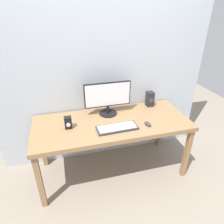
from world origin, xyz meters
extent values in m
plane|color=gray|center=(0.00, 0.00, 0.00)|extent=(6.00, 6.00, 0.00)
cube|color=#B2BCC6|center=(0.00, 0.40, 1.50)|extent=(2.64, 0.04, 3.00)
cube|color=#936D47|center=(0.00, 0.00, 0.69)|extent=(1.73, 0.72, 0.05)
cube|color=#936D47|center=(-0.82, -0.32, 0.33)|extent=(0.05, 0.05, 0.67)
cube|color=#936D47|center=(0.82, -0.32, 0.33)|extent=(0.05, 0.05, 0.67)
cube|color=#936D47|center=(-0.82, 0.32, 0.33)|extent=(0.05, 0.05, 0.67)
cube|color=#936D47|center=(0.82, 0.32, 0.33)|extent=(0.05, 0.05, 0.67)
cylinder|color=black|center=(0.00, 0.18, 0.72)|extent=(0.21, 0.21, 0.02)
cylinder|color=black|center=(0.00, 0.18, 0.78)|extent=(0.04, 0.04, 0.10)
cube|color=black|center=(0.00, 0.19, 0.96)|extent=(0.54, 0.02, 0.29)
cube|color=white|center=(0.00, 0.18, 0.96)|extent=(0.52, 0.01, 0.26)
cube|color=#333338|center=(0.01, -0.16, 0.73)|extent=(0.44, 0.18, 0.02)
cube|color=silver|center=(0.01, -0.16, 0.74)|extent=(0.40, 0.15, 0.00)
ellipsoid|color=#333338|center=(0.35, -0.18, 0.73)|extent=(0.07, 0.11, 0.03)
cube|color=#232328|center=(0.57, 0.26, 0.81)|extent=(0.08, 0.09, 0.19)
cylinder|color=#3F3F44|center=(0.57, 0.21, 0.81)|extent=(0.06, 0.00, 0.06)
cube|color=black|center=(-0.48, -0.01, 0.78)|extent=(0.08, 0.06, 0.13)
cylinder|color=silver|center=(-0.48, -0.04, 0.78)|extent=(0.04, 0.01, 0.04)
camera|label=1|loc=(-0.50, -1.84, 1.88)|focal=32.09mm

